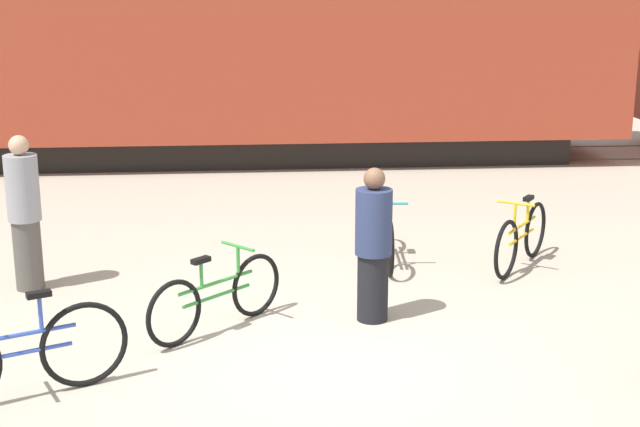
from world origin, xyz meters
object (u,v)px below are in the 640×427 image
at_px(bicycle_yellow, 521,238).
at_px(bicycle_teal, 386,234).
at_px(bicycle_green, 217,297).
at_px(bicycle_blue, 21,355).
at_px(freight_train, 285,7).
at_px(person_in_navy, 373,246).
at_px(person_in_grey, 25,214).

height_order(bicycle_yellow, bicycle_teal, bicycle_yellow).
bearing_deg(bicycle_yellow, bicycle_green, -154.41).
distance_m(bicycle_blue, bicycle_teal, 5.04).
height_order(freight_train, bicycle_teal, freight_train).
distance_m(freight_train, bicycle_yellow, 8.14).
relative_size(bicycle_teal, person_in_navy, 1.10).
distance_m(bicycle_yellow, bicycle_teal, 1.65).
relative_size(bicycle_blue, person_in_grey, 0.94).
xyz_separation_m(person_in_grey, person_in_navy, (3.76, -1.29, -0.09)).
xyz_separation_m(freight_train, person_in_navy, (0.46, -8.89, -2.15)).
bearing_deg(bicycle_blue, person_in_grey, 101.68).
xyz_separation_m(bicycle_green, bicycle_teal, (2.04, 2.10, 0.01)).
height_order(bicycle_yellow, person_in_grey, person_in_grey).
bearing_deg(bicycle_teal, person_in_grey, -171.14).
bearing_deg(freight_train, bicycle_green, -97.09).
height_order(bicycle_teal, person_in_navy, person_in_navy).
bearing_deg(bicycle_teal, person_in_navy, -102.92).
relative_size(bicycle_yellow, person_in_navy, 0.89).
xyz_separation_m(freight_train, bicycle_yellow, (2.52, -7.30, -2.56)).
height_order(bicycle_blue, person_in_navy, person_in_navy).
height_order(bicycle_green, person_in_navy, person_in_navy).
xyz_separation_m(bicycle_green, person_in_navy, (1.59, 0.16, 0.44)).
relative_size(freight_train, bicycle_teal, 23.07).
xyz_separation_m(bicycle_teal, person_in_grey, (-4.20, -0.65, 0.52)).
bearing_deg(bicycle_green, bicycle_teal, 45.95).
height_order(bicycle_green, bicycle_blue, bicycle_blue).
xyz_separation_m(bicycle_yellow, person_in_grey, (-5.81, -0.29, 0.51)).
bearing_deg(bicycle_yellow, person_in_grey, -177.09).
xyz_separation_m(bicycle_yellow, bicycle_blue, (-5.22, -3.16, 0.03)).
height_order(freight_train, bicycle_yellow, freight_train).
bearing_deg(person_in_navy, freight_train, 13.07).
relative_size(bicycle_blue, person_in_navy, 1.04).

